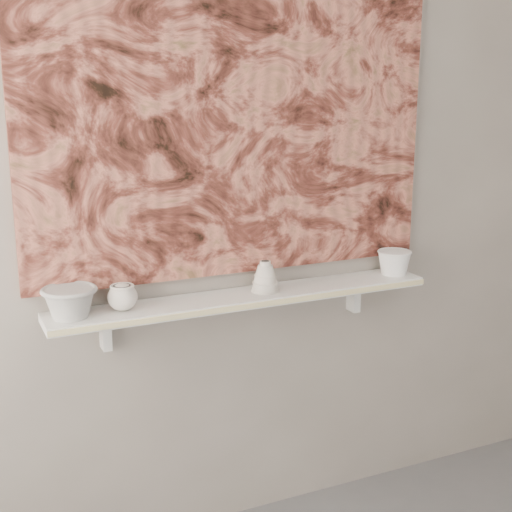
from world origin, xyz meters
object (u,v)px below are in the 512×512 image
shelf (246,298)px  painting (236,117)px  bowl_grey (70,302)px  bell_vessel (265,276)px  bowl_white (394,262)px  cup_cream (123,297)px

shelf → painting: (0.00, 0.08, 0.62)m
shelf → bowl_grey: bowl_grey is taller
bell_vessel → bowl_white: 0.55m
painting → bowl_white: size_ratio=11.43×
bowl_grey → painting: bearing=7.5°
painting → bowl_grey: (-0.61, -0.08, -0.56)m
shelf → painting: bearing=90.0°
painting → cup_cream: size_ratio=15.25×
shelf → cup_cream: size_ratio=14.23×
painting → bell_vessel: bearing=-47.1°
painting → bell_vessel: size_ratio=13.43×
painting → bowl_grey: bearing=-172.5°
bowl_grey → cup_cream: size_ratio=1.80×
shelf → bell_vessel: size_ratio=12.53×
bowl_grey → bell_vessel: (0.69, 0.00, 0.00)m
bell_vessel → bowl_white: (0.55, 0.00, -0.01)m
painting → bowl_white: (0.63, -0.08, -0.56)m
painting → bowl_white: 0.85m
painting → bowl_grey: 0.83m
bowl_grey → cup_cream: bowl_grey is taller
painting → cup_cream: 0.72m
shelf → bell_vessel: bearing=0.0°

